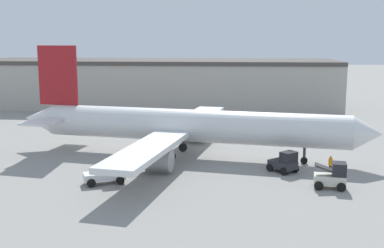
{
  "coord_description": "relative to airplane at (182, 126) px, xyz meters",
  "views": [
    {
      "loc": [
        4.11,
        -49.65,
        12.28
      ],
      "look_at": [
        0.0,
        0.0,
        3.56
      ],
      "focal_mm": 45.0,
      "sensor_mm": 36.0,
      "label": 1
    }
  ],
  "objects": [
    {
      "name": "belt_loader_truck",
      "position": [
        13.64,
        -10.14,
        -2.29
      ],
      "size": [
        2.77,
        2.14,
        2.23
      ],
      "rotation": [
        0.0,
        0.0,
        -0.14
      ],
      "color": "beige",
      "rests_on": "ground_plane"
    },
    {
      "name": "ground_crew_worker",
      "position": [
        14.35,
        -5.81,
        -2.4
      ],
      "size": [
        0.38,
        0.38,
        1.74
      ],
      "rotation": [
        0.0,
        0.0,
        0.66
      ],
      "color": "#1E2338",
      "rests_on": "ground_plane"
    },
    {
      "name": "ground_plane",
      "position": [
        1.03,
        -0.18,
        -3.33
      ],
      "size": [
        400.0,
        400.0,
        0.0
      ],
      "primitive_type": "plane",
      "color": "gray"
    },
    {
      "name": "baggage_tug",
      "position": [
        10.18,
        -5.47,
        -2.39
      ],
      "size": [
        3.04,
        3.06,
        2.06
      ],
      "rotation": [
        0.0,
        0.0,
        -0.82
      ],
      "color": "#2D2D33",
      "rests_on": "ground_plane"
    },
    {
      "name": "terminal_building",
      "position": [
        -8.6,
        38.85,
        1.03
      ],
      "size": [
        64.91,
        17.62,
        8.7
      ],
      "color": "#ADA89E",
      "rests_on": "ground_plane"
    },
    {
      "name": "pushback_tug",
      "position": [
        -5.47,
        -10.27,
        -2.43
      ],
      "size": [
        3.79,
        2.88,
        1.91
      ],
      "rotation": [
        0.0,
        0.0,
        0.42
      ],
      "color": "silver",
      "rests_on": "ground_plane"
    },
    {
      "name": "airplane",
      "position": [
        0.0,
        0.0,
        0.0
      ],
      "size": [
        38.8,
        34.39,
        11.69
      ],
      "rotation": [
        0.0,
        0.0,
        -0.17
      ],
      "color": "silver",
      "rests_on": "ground_plane"
    }
  ]
}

